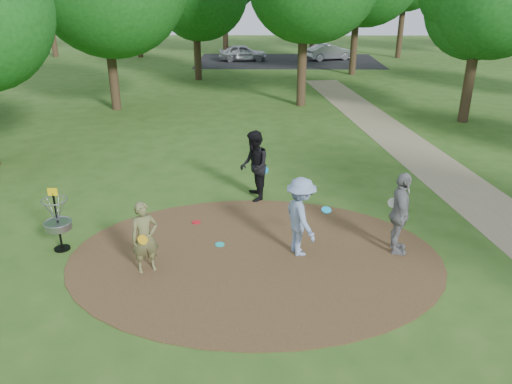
{
  "coord_description": "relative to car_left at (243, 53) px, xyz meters",
  "views": [
    {
      "loc": [
        0.19,
        -9.79,
        5.77
      ],
      "look_at": [
        0.0,
        1.2,
        1.1
      ],
      "focal_mm": 35.0,
      "sensor_mm": 36.0,
      "label": 1
    }
  ],
  "objects": [
    {
      "name": "ground",
      "position": [
        1.54,
        -30.0,
        -0.62
      ],
      "size": [
        100.0,
        100.0,
        0.0
      ],
      "primitive_type": "plane",
      "color": "#2D5119",
      "rests_on": "ground"
    },
    {
      "name": "dirt_clearing",
      "position": [
        1.54,
        -30.0,
        -0.61
      ],
      "size": [
        8.4,
        8.4,
        0.02
      ],
      "primitive_type": "cylinder",
      "color": "#47301C",
      "rests_on": "ground"
    },
    {
      "name": "footpath",
      "position": [
        8.04,
        -28.0,
        -0.62
      ],
      "size": [
        7.55,
        39.89,
        0.01
      ],
      "primitive_type": "cube",
      "rotation": [
        0.0,
        0.0,
        0.14
      ],
      "color": "#8C7A5B",
      "rests_on": "ground"
    },
    {
      "name": "parking_lot",
      "position": [
        3.54,
        -0.0,
        -0.62
      ],
      "size": [
        14.0,
        8.0,
        0.01
      ],
      "primitive_type": "cube",
      "color": "black",
      "rests_on": "ground"
    },
    {
      "name": "player_observer_with_disc",
      "position": [
        -0.76,
        -30.58,
        0.18
      ],
      "size": [
        0.69,
        0.6,
        1.59
      ],
      "color": "olive",
      "rests_on": "ground"
    },
    {
      "name": "player_throwing_with_disc",
      "position": [
        2.55,
        -29.78,
        0.3
      ],
      "size": [
        1.23,
        1.36,
        1.84
      ],
      "color": "#7E95BC",
      "rests_on": "ground"
    },
    {
      "name": "player_walking_with_disc",
      "position": [
        1.45,
        -26.71,
        0.38
      ],
      "size": [
        0.89,
        1.07,
        1.99
      ],
      "color": "black",
      "rests_on": "ground"
    },
    {
      "name": "player_waiting_with_disc",
      "position": [
        4.77,
        -29.69,
        0.35
      ],
      "size": [
        0.65,
        1.2,
        1.94
      ],
      "color": "gray",
      "rests_on": "ground"
    },
    {
      "name": "disc_ground_cyan",
      "position": [
        0.7,
        -29.46,
        -0.59
      ],
      "size": [
        0.22,
        0.22,
        0.02
      ],
      "primitive_type": "cylinder",
      "color": "#17BEB9",
      "rests_on": "dirt_clearing"
    },
    {
      "name": "disc_ground_red",
      "position": [
        -0.01,
        -28.3,
        -0.59
      ],
      "size": [
        0.22,
        0.22,
        0.02
      ],
      "primitive_type": "cylinder",
      "color": "red",
      "rests_on": "dirt_clearing"
    },
    {
      "name": "car_left",
      "position": [
        0.0,
        0.0,
        0.0
      ],
      "size": [
        3.79,
        1.88,
        1.24
      ],
      "primitive_type": "imported",
      "rotation": [
        0.0,
        0.0,
        1.69
      ],
      "color": "#AFB2B7",
      "rests_on": "ground"
    },
    {
      "name": "car_right",
      "position": [
        6.8,
        0.54,
        -0.01
      ],
      "size": [
        3.94,
        2.5,
        1.23
      ],
      "primitive_type": "imported",
      "rotation": [
        0.0,
        0.0,
        1.92
      ],
      "color": "#999AA0",
      "rests_on": "ground"
    },
    {
      "name": "disc_golf_basket",
      "position": [
        -2.96,
        -29.7,
        0.25
      ],
      "size": [
        0.63,
        0.63,
        1.54
      ],
      "color": "black",
      "rests_on": "ground"
    }
  ]
}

